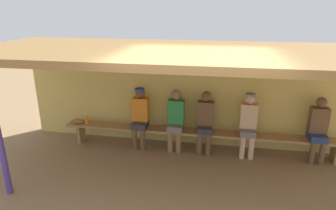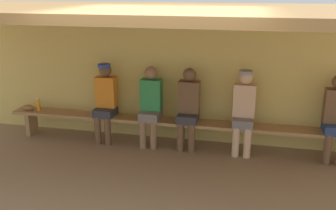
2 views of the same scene
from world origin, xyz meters
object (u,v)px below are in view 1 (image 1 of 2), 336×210
(player_middle, at_px, (248,122))
(baseball_glove_tan, at_px, (78,121))
(player_near_post, at_px, (205,120))
(water_bottle_blue, at_px, (87,119))
(bench, at_px, (199,134))
(player_in_white, at_px, (176,118))
(player_leftmost, at_px, (318,127))
(player_rightmost, at_px, (140,115))

(player_middle, height_order, baseball_glove_tan, player_middle)
(player_middle, bearing_deg, player_near_post, -179.97)
(water_bottle_blue, bearing_deg, bench, 0.18)
(player_in_white, distance_m, player_near_post, 0.63)
(player_middle, relative_size, baseball_glove_tan, 5.60)
(player_middle, bearing_deg, water_bottle_blue, -179.81)
(player_leftmost, distance_m, player_middle, 1.35)
(player_leftmost, xyz_separation_m, baseball_glove_tan, (-5.13, -0.02, -0.22))
(player_in_white, bearing_deg, player_leftmost, 0.00)
(player_leftmost, bearing_deg, water_bottle_blue, -179.87)
(player_near_post, bearing_deg, water_bottle_blue, -179.76)
(player_middle, distance_m, water_bottle_blue, 3.57)
(player_rightmost, xyz_separation_m, player_leftmost, (3.66, -0.00, -0.02))
(water_bottle_blue, bearing_deg, player_leftmost, 0.13)
(player_in_white, distance_m, player_leftmost, 2.87)
(bench, height_order, water_bottle_blue, water_bottle_blue)
(player_near_post, bearing_deg, player_in_white, 180.00)
(player_near_post, bearing_deg, player_rightmost, 179.98)
(player_near_post, distance_m, baseball_glove_tan, 2.90)
(water_bottle_blue, xyz_separation_m, baseball_glove_tan, (-0.21, -0.00, -0.06))
(player_in_white, xyz_separation_m, baseball_glove_tan, (-2.26, -0.02, -0.22))
(bench, bearing_deg, player_rightmost, 179.84)
(bench, relative_size, player_in_white, 4.49)
(player_leftmost, xyz_separation_m, water_bottle_blue, (-4.92, -0.01, -0.16))
(player_rightmost, xyz_separation_m, player_in_white, (0.79, -0.00, -0.02))
(player_in_white, bearing_deg, bench, -0.34)
(player_rightmost, height_order, player_near_post, player_rightmost)
(player_leftmost, relative_size, player_near_post, 1.00)
(player_in_white, height_order, player_near_post, same)
(player_in_white, height_order, water_bottle_blue, player_in_white)
(bench, height_order, player_in_white, player_in_white)
(player_rightmost, xyz_separation_m, water_bottle_blue, (-1.26, -0.01, -0.18))
(player_leftmost, bearing_deg, bench, -179.93)
(player_rightmost, height_order, player_in_white, player_rightmost)
(player_rightmost, distance_m, water_bottle_blue, 1.28)
(bench, bearing_deg, water_bottle_blue, -179.82)
(water_bottle_blue, bearing_deg, baseball_glove_tan, -178.62)
(player_rightmost, height_order, water_bottle_blue, player_rightmost)
(bench, distance_m, player_near_post, 0.36)
(player_rightmost, xyz_separation_m, player_near_post, (1.42, -0.00, -0.02))
(player_rightmost, relative_size, baseball_glove_tan, 5.60)
(player_near_post, xyz_separation_m, water_bottle_blue, (-2.69, -0.01, -0.16))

